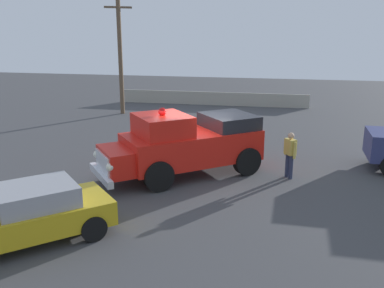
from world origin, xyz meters
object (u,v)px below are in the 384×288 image
(classic_hot_rod, at_px, (24,215))
(spectator_standing, at_px, (290,152))
(lawn_chair_near_truck, at_px, (195,133))
(utility_pole, at_px, (120,55))
(vintage_fire_truck, at_px, (186,143))
(lawn_chair_by_car, at_px, (218,133))
(spectator_seated, at_px, (195,131))

(classic_hot_rod, height_order, spectator_standing, spectator_standing)
(lawn_chair_near_truck, xyz_separation_m, utility_pole, (-5.76, 6.35, 3.01))
(lawn_chair_near_truck, bearing_deg, spectator_standing, -40.64)
(lawn_chair_near_truck, relative_size, spectator_standing, 0.61)
(vintage_fire_truck, height_order, classic_hot_rod, vintage_fire_truck)
(vintage_fire_truck, height_order, lawn_chair_by_car, vintage_fire_truck)
(vintage_fire_truck, bearing_deg, lawn_chair_near_truck, 96.48)
(vintage_fire_truck, distance_m, classic_hot_rod, 6.47)
(spectator_seated, xyz_separation_m, utility_pole, (-5.81, 6.48, 2.90))
(vintage_fire_truck, relative_size, spectator_seated, 4.67)
(vintage_fire_truck, relative_size, lawn_chair_near_truck, 5.91)
(vintage_fire_truck, bearing_deg, lawn_chair_by_car, 81.85)
(vintage_fire_truck, bearing_deg, classic_hot_rod, -117.23)
(spectator_standing, relative_size, utility_pole, 0.24)
(lawn_chair_near_truck, height_order, lawn_chair_by_car, same)
(vintage_fire_truck, xyz_separation_m, lawn_chair_by_car, (0.59, 4.12, -0.61))
(vintage_fire_truck, relative_size, spectator_standing, 3.60)
(lawn_chair_by_car, bearing_deg, vintage_fire_truck, -98.15)
(classic_hot_rod, distance_m, spectator_seated, 9.92)
(vintage_fire_truck, xyz_separation_m, classic_hot_rod, (-2.95, -5.74, -0.45))
(classic_hot_rod, relative_size, spectator_seated, 3.45)
(lawn_chair_by_car, height_order, spectator_seated, spectator_seated)
(vintage_fire_truck, relative_size, lawn_chair_by_car, 5.91)
(lawn_chair_near_truck, xyz_separation_m, lawn_chair_by_car, (1.04, 0.16, 0.00))
(lawn_chair_near_truck, distance_m, spectator_seated, 0.17)
(spectator_standing, bearing_deg, classic_hot_rod, -137.15)
(spectator_seated, bearing_deg, utility_pole, 131.88)
(classic_hot_rod, relative_size, utility_pole, 0.64)
(classic_hot_rod, bearing_deg, lawn_chair_by_car, 70.23)
(spectator_seated, height_order, spectator_standing, spectator_standing)
(lawn_chair_by_car, bearing_deg, spectator_seated, -164.12)
(spectator_seated, height_order, utility_pole, utility_pole)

